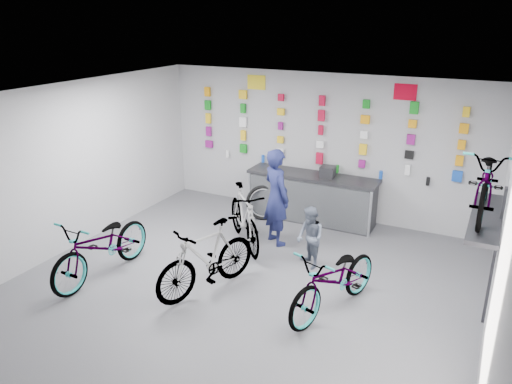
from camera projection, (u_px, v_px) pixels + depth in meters
The scene contains 19 objects.
floor at pixel (227, 302), 7.51m from camera, with size 8.00×8.00×0.00m, color #515256.
ceiling at pixel (222, 103), 6.50m from camera, with size 8.00×8.00×0.00m, color white.
wall_back at pixel (321, 146), 10.37m from camera, with size 7.00×7.00×0.00m, color silver.
wall_left at pixel (47, 175), 8.48m from camera, with size 8.00×8.00×0.00m, color silver.
wall_right at pixel (498, 262), 5.52m from camera, with size 8.00×8.00×0.00m, color silver.
counter at pixel (311, 198), 10.32m from camera, with size 2.70×0.66×1.00m.
merch_wall at pixel (320, 133), 10.21m from camera, with size 5.58×0.08×1.56m.
wall_bracket at pixel (487, 224), 6.62m from camera, with size 0.39×1.90×2.00m.
sign_left at pixel (256, 82), 10.57m from camera, with size 0.42×0.02×0.30m, color yellow.
sign_right at pixel (405, 92), 9.26m from camera, with size 0.42×0.02×0.30m, color red.
bike_left at pixel (102, 246), 8.07m from camera, with size 0.73×2.09×1.10m, color gray.
bike_center at pixel (206, 258), 7.65m from camera, with size 0.53×1.86×1.12m, color gray.
bike_right at pixel (335, 280), 7.11m from camera, with size 0.68×1.96×1.03m, color gray.
bike_service at pixel (244, 217), 9.19m from camera, with size 0.53×1.87×1.13m, color gray.
bike_wall at pixel (488, 181), 6.45m from camera, with size 0.63×1.80×0.95m, color gray.
clerk at pixel (276, 197), 9.18m from camera, with size 0.67×0.44×1.83m, color #1A1F4E.
customer at pixel (310, 238), 8.40m from camera, with size 0.52×0.41×1.07m, color #525B6D.
spare_wheel at pixel (263, 203), 10.45m from camera, with size 0.78×0.49×0.73m.
register at pixel (328, 172), 9.99m from camera, with size 0.28×0.30×0.22m, color black.
Camera 1 is at (3.31, -5.62, 4.10)m, focal length 35.00 mm.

